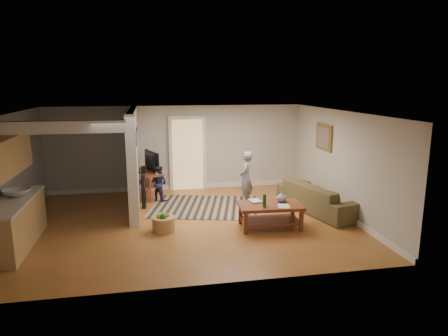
{
  "coord_description": "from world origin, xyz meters",
  "views": [
    {
      "loc": [
        -0.8,
        -8.76,
        3.13
      ],
      "look_at": [
        0.97,
        0.63,
        1.1
      ],
      "focal_mm": 32.0,
      "sensor_mm": 36.0,
      "label": 1
    }
  ],
  "objects_px": {
    "tv_console": "(149,174)",
    "child": "(246,204)",
    "coffee_table": "(271,209)",
    "toy_basket": "(164,223)",
    "toddler": "(159,201)",
    "speaker_right": "(144,183)",
    "sofa": "(319,211)",
    "speaker_left": "(144,192)"
  },
  "relations": [
    {
      "from": "coffee_table",
      "to": "toy_basket",
      "type": "relative_size",
      "value": 2.9
    },
    {
      "from": "toddler",
      "to": "coffee_table",
      "type": "bearing_deg",
      "value": 168.64
    },
    {
      "from": "tv_console",
      "to": "toy_basket",
      "type": "relative_size",
      "value": 2.61
    },
    {
      "from": "sofa",
      "to": "toy_basket",
      "type": "xyz_separation_m",
      "value": [
        -3.87,
        -0.7,
        0.18
      ]
    },
    {
      "from": "speaker_left",
      "to": "toy_basket",
      "type": "height_order",
      "value": "speaker_left"
    },
    {
      "from": "sofa",
      "to": "speaker_right",
      "type": "height_order",
      "value": "speaker_right"
    },
    {
      "from": "speaker_left",
      "to": "speaker_right",
      "type": "bearing_deg",
      "value": 108.86
    },
    {
      "from": "toy_basket",
      "to": "child",
      "type": "xyz_separation_m",
      "value": [
        2.21,
        1.61,
        -0.18
      ]
    },
    {
      "from": "toddler",
      "to": "tv_console",
      "type": "bearing_deg",
      "value": -17.83
    },
    {
      "from": "sofa",
      "to": "coffee_table",
      "type": "xyz_separation_m",
      "value": [
        -1.53,
        -0.89,
        0.42
      ]
    },
    {
      "from": "tv_console",
      "to": "toy_basket",
      "type": "height_order",
      "value": "tv_console"
    },
    {
      "from": "speaker_right",
      "to": "child",
      "type": "relative_size",
      "value": 0.68
    },
    {
      "from": "tv_console",
      "to": "speaker_left",
      "type": "relative_size",
      "value": 1.44
    },
    {
      "from": "coffee_table",
      "to": "speaker_left",
      "type": "bearing_deg",
      "value": 145.54
    },
    {
      "from": "tv_console",
      "to": "speaker_right",
      "type": "xyz_separation_m",
      "value": [
        -0.14,
        -0.28,
        -0.2
      ]
    },
    {
      "from": "speaker_right",
      "to": "toy_basket",
      "type": "bearing_deg",
      "value": -71.94
    },
    {
      "from": "tv_console",
      "to": "child",
      "type": "distance_m",
      "value": 2.81
    },
    {
      "from": "sofa",
      "to": "child",
      "type": "relative_size",
      "value": 1.72
    },
    {
      "from": "child",
      "to": "sofa",
      "type": "bearing_deg",
      "value": 84.68
    },
    {
      "from": "coffee_table",
      "to": "toy_basket",
      "type": "height_order",
      "value": "coffee_table"
    },
    {
      "from": "coffee_table",
      "to": "tv_console",
      "type": "height_order",
      "value": "tv_console"
    },
    {
      "from": "sofa",
      "to": "coffee_table",
      "type": "bearing_deg",
      "value": 105.2
    },
    {
      "from": "toy_basket",
      "to": "toddler",
      "type": "distance_m",
      "value": 2.37
    },
    {
      "from": "child",
      "to": "toddler",
      "type": "bearing_deg",
      "value": -85.02
    },
    {
      "from": "speaker_right",
      "to": "toy_basket",
      "type": "height_order",
      "value": "speaker_right"
    },
    {
      "from": "child",
      "to": "speaker_left",
      "type": "bearing_deg",
      "value": -68.76
    },
    {
      "from": "tv_console",
      "to": "child",
      "type": "bearing_deg",
      "value": -43.97
    },
    {
      "from": "sofa",
      "to": "toy_basket",
      "type": "bearing_deg",
      "value": 85.35
    },
    {
      "from": "coffee_table",
      "to": "speaker_right",
      "type": "height_order",
      "value": "speaker_right"
    },
    {
      "from": "toy_basket",
      "to": "speaker_left",
      "type": "bearing_deg",
      "value": 104.06
    },
    {
      "from": "speaker_right",
      "to": "toddler",
      "type": "distance_m",
      "value": 0.63
    },
    {
      "from": "speaker_right",
      "to": "child",
      "type": "distance_m",
      "value": 2.8
    },
    {
      "from": "coffee_table",
      "to": "child",
      "type": "height_order",
      "value": "coffee_table"
    },
    {
      "from": "child",
      "to": "toddler",
      "type": "relative_size",
      "value": 1.44
    },
    {
      "from": "speaker_right",
      "to": "toy_basket",
      "type": "distance_m",
      "value": 2.49
    },
    {
      "from": "speaker_left",
      "to": "speaker_right",
      "type": "xyz_separation_m",
      "value": [
        0.0,
        0.72,
        0.04
      ]
    },
    {
      "from": "toy_basket",
      "to": "child",
      "type": "relative_size",
      "value": 0.35
    },
    {
      "from": "toy_basket",
      "to": "toddler",
      "type": "bearing_deg",
      "value": 90.7
    },
    {
      "from": "tv_console",
      "to": "speaker_right",
      "type": "distance_m",
      "value": 0.37
    },
    {
      "from": "sofa",
      "to": "child",
      "type": "distance_m",
      "value": 1.9
    },
    {
      "from": "toy_basket",
      "to": "coffee_table",
      "type": "bearing_deg",
      "value": -4.6
    },
    {
      "from": "speaker_left",
      "to": "speaker_right",
      "type": "relative_size",
      "value": 0.92
    }
  ]
}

